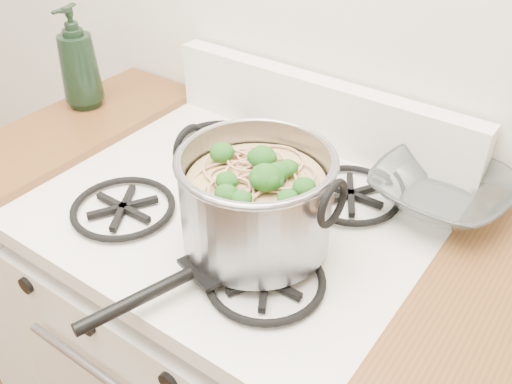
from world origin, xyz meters
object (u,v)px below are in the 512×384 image
stock_pot (256,201)px  bottle (78,58)px  spatula (218,259)px  glass_bowl (440,198)px  gas_range (241,356)px

stock_pot → bottle: 0.68m
spatula → glass_bowl: 0.45m
gas_range → stock_pot: size_ratio=3.08×
gas_range → stock_pot: bearing=-38.1°
stock_pot → spatula: stock_pot is taller
glass_bowl → bottle: size_ratio=0.41×
bottle → spatula: bearing=-30.1°
bottle → glass_bowl: bearing=-0.2°
spatula → glass_bowl: (0.24, 0.38, 0.00)m
stock_pot → bottle: size_ratio=1.19×
glass_bowl → spatula: bearing=-122.0°
glass_bowl → bottle: (-0.88, -0.12, 0.11)m
stock_pot → bottle: bottle is taller
gas_range → glass_bowl: bearing=32.6°
gas_range → stock_pot: (0.10, -0.08, 0.57)m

